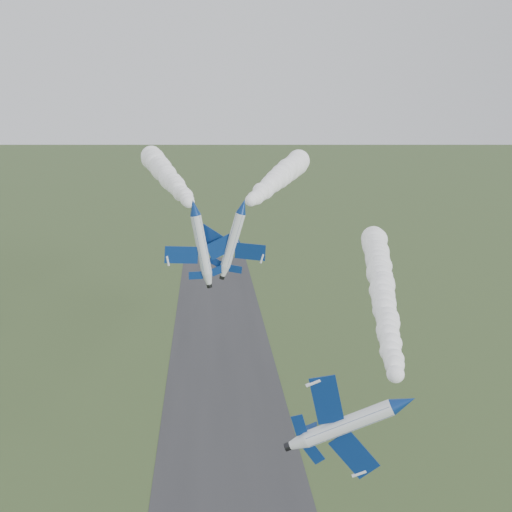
{
  "coord_description": "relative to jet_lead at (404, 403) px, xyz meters",
  "views": [
    {
      "loc": [
        -2.78,
        -57.0,
        55.33
      ],
      "look_at": [
        3.68,
        16.55,
        36.67
      ],
      "focal_mm": 40.0,
      "sensor_mm": 36.0,
      "label": 1
    }
  ],
  "objects": [
    {
      "name": "smoke_trail_jet_pair_left",
      "position": [
        -25.03,
        64.57,
        14.07
      ],
      "size": [
        13.37,
        55.56,
        4.93
      ],
      "primitive_type": null,
      "rotation": [
        0.0,
        0.0,
        0.15
      ],
      "color": "white"
    },
    {
      "name": "jet_lead",
      "position": [
        0.0,
        0.0,
        0.0
      ],
      "size": [
        5.76,
        13.12,
        9.75
      ],
      "rotation": [
        0.0,
        1.11,
        -0.19
      ],
      "color": "white"
    },
    {
      "name": "runway",
      "position": [
        -14.73,
        41.51,
        -29.68
      ],
      "size": [
        24.0,
        260.0,
        0.04
      ],
      "primitive_type": "cube",
      "color": "#323235",
      "rests_on": "ground"
    },
    {
      "name": "smoke_trail_jet_pair_right",
      "position": [
        -3.15,
        64.07,
        13.58
      ],
      "size": [
        21.74,
        56.11,
        5.32
      ],
      "primitive_type": null,
      "rotation": [
        0.0,
        0.0,
        -0.3
      ],
      "color": "white"
    },
    {
      "name": "smoke_trail_jet_lead",
      "position": [
        7.89,
        32.61,
        1.1
      ],
      "size": [
        16.09,
        59.83,
        4.67
      ],
      "primitive_type": null,
      "rotation": [
        0.0,
        0.0,
        -0.19
      ],
      "color": "white"
    },
    {
      "name": "jet_pair_right",
      "position": [
        -12.4,
        34.06,
        12.74
      ],
      "size": [
        10.13,
        12.27,
        3.93
      ],
      "rotation": [
        0.0,
        0.29,
        -0.3
      ],
      "color": "white"
    },
    {
      "name": "jet_pair_left",
      "position": [
        -19.24,
        33.96,
        12.7
      ],
      "size": [
        11.03,
        13.22,
        3.57
      ],
      "rotation": [
        0.0,
        -0.17,
        0.15
      ],
      "color": "white"
    }
  ]
}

